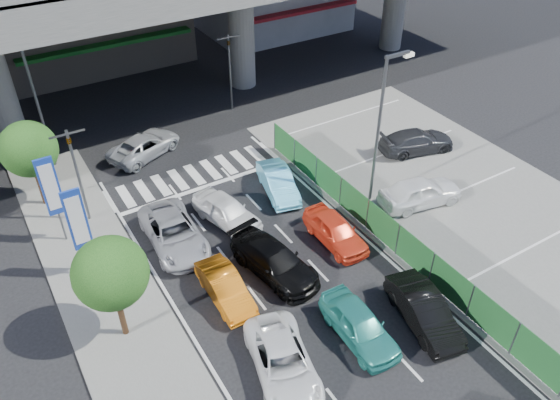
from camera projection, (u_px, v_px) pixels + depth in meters
ground at (327, 330)px, 21.98m from camera, size 120.00×120.00×0.00m
parking_lot at (480, 215)px, 27.90m from camera, size 12.00×28.00×0.06m
sidewalk_left at (126, 333)px, 21.77m from camera, size 4.00×30.00×0.12m
fence_run at (413, 253)px, 24.32m from camera, size 0.16×22.00×1.80m
traffic_light_left at (72, 154)px, 25.23m from camera, size 1.60×1.24×5.20m
traffic_light_right at (229, 53)px, 34.87m from camera, size 1.60×1.24×5.20m
street_lamp_right at (382, 119)px, 26.19m from camera, size 1.65×0.22×8.00m
street_lamp_left at (37, 89)px, 28.77m from camera, size 1.65×0.22×8.00m
signboard_near at (78, 222)px, 22.60m from camera, size 0.80×0.14×4.70m
signboard_far at (51, 189)px, 24.49m from camera, size 0.80×0.14×4.70m
tree_near at (111, 273)px, 19.77m from camera, size 2.80×2.80×4.80m
tree_far at (29, 149)px, 26.60m from camera, size 2.80×2.80×4.80m
sedan_white_mid_left at (283, 362)px, 20.01m from camera, size 3.11×4.86×1.25m
taxi_teal_mid at (359, 325)px, 21.31m from camera, size 1.78×4.06×1.36m
hatch_black_mid_right at (424, 311)px, 21.89m from camera, size 2.25×4.35×1.37m
taxi_orange_left at (225, 288)px, 23.01m from camera, size 1.36×3.74×1.23m
sedan_black_mid at (274, 261)px, 24.21m from camera, size 2.76×5.03×1.38m
taxi_orange_right at (335, 231)px, 25.90m from camera, size 1.63×3.93×1.33m
wagon_silver_front_left at (174, 233)px, 25.73m from camera, size 2.55×5.08×1.38m
sedan_white_front_mid at (227, 211)px, 27.08m from camera, size 2.57×4.33×1.38m
kei_truck_front_right at (278, 182)px, 29.10m from camera, size 2.28×4.19×1.31m
crossing_wagon_silver at (144, 146)px, 32.16m from camera, size 5.05×3.80×1.27m
parked_sedan_white at (420, 192)px, 28.16m from camera, size 4.67×2.53×1.51m
parked_sedan_dgrey at (417, 141)px, 32.41m from camera, size 4.90×2.89×1.33m
traffic_cone at (386, 222)px, 26.88m from camera, size 0.35×0.35×0.62m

